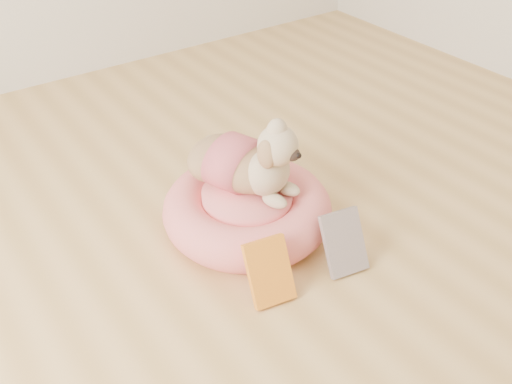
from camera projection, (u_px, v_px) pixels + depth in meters
pet_bed at (247, 209)px, 1.89m from camera, size 0.56×0.56×0.14m
dog at (247, 149)px, 1.78m from camera, size 0.39×0.46×0.29m
book_yellow at (269, 271)px, 1.62m from camera, size 0.14×0.14×0.18m
book_white at (344, 243)px, 1.73m from camera, size 0.15×0.14×0.18m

